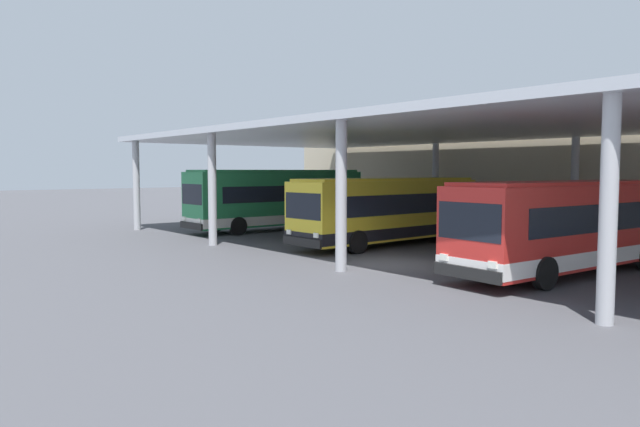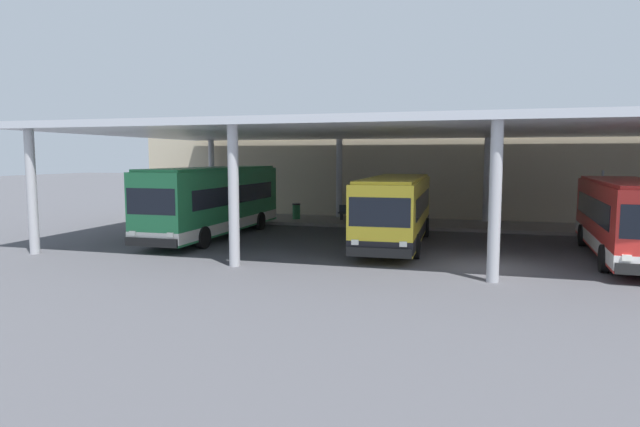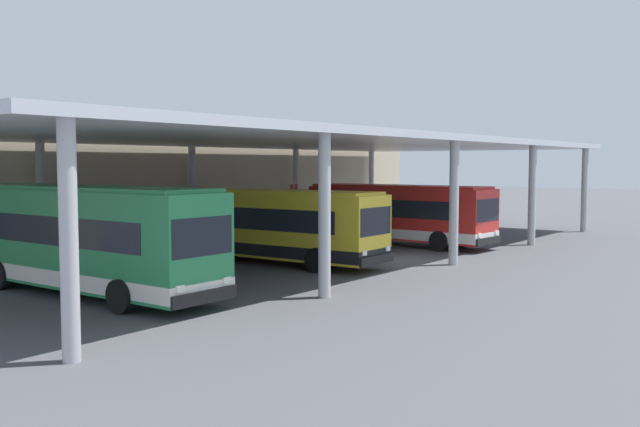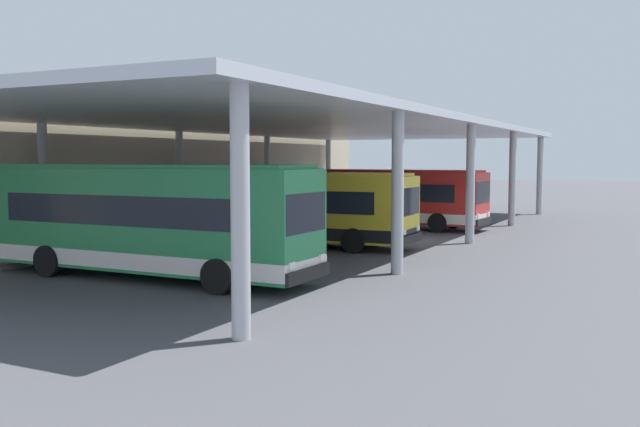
% 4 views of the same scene
% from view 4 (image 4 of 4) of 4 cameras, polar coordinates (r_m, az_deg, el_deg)
% --- Properties ---
extents(ground_plane, '(200.00, 200.00, 0.00)m').
position_cam_4_polar(ground_plane, '(32.36, 7.86, -2.20)').
color(ground_plane, '#47474C').
extents(platform_kerb, '(42.00, 4.50, 0.18)m').
position_cam_4_polar(platform_kerb, '(37.77, -9.27, -1.13)').
color(platform_kerb, gray).
rests_on(platform_kerb, ground).
extents(station_building_facade, '(48.00, 1.60, 6.70)m').
position_cam_4_polar(station_building_facade, '(39.60, -13.15, 3.79)').
color(station_building_facade, '#C1B293').
rests_on(station_building_facade, ground).
extents(canopy_shelter, '(40.00, 17.00, 5.55)m').
position_cam_4_polar(canopy_shelter, '(34.34, -0.84, 7.06)').
color(canopy_shelter, silver).
rests_on(canopy_shelter, ground).
extents(bus_nearest_bay, '(2.75, 11.34, 3.57)m').
position_cam_4_polar(bus_nearest_bay, '(22.37, -13.91, -0.50)').
color(bus_nearest_bay, '#28844C').
rests_on(bus_nearest_bay, ground).
extents(bus_second_bay, '(2.94, 10.60, 3.17)m').
position_cam_4_polar(bus_second_bay, '(30.02, -2.07, 0.50)').
color(bus_second_bay, yellow).
rests_on(bus_second_bay, ground).
extents(bus_middle_bay, '(3.10, 10.65, 3.17)m').
position_cam_4_polar(bus_middle_bay, '(38.24, 5.72, 1.33)').
color(bus_middle_bay, red).
rests_on(bus_middle_bay, ground).
extents(bench_waiting, '(1.80, 0.45, 0.92)m').
position_cam_4_polar(bench_waiting, '(31.71, -17.82, -1.31)').
color(bench_waiting, '#383D47').
rests_on(bench_waiting, platform_kerb).
extents(trash_bin, '(0.52, 0.52, 0.98)m').
position_cam_4_polar(trash_bin, '(28.98, -22.23, -1.92)').
color(trash_bin, '#236638').
rests_on(trash_bin, platform_kerb).
extents(banner_sign, '(0.70, 0.12, 3.20)m').
position_cam_4_polar(banner_sign, '(42.09, -3.74, 2.06)').
color(banner_sign, '#B2B2B7').
rests_on(banner_sign, platform_kerb).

